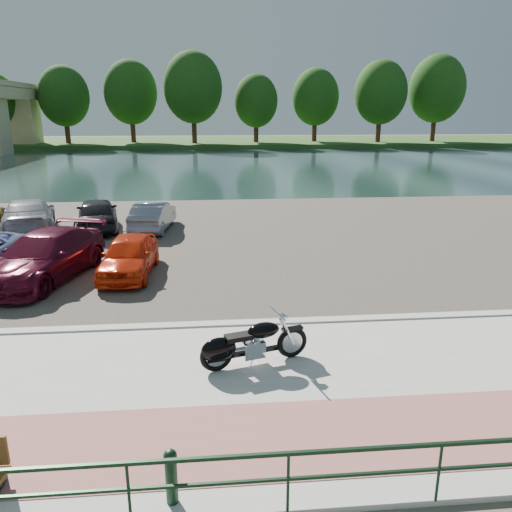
# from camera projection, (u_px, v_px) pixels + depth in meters

# --- Properties ---
(ground) EXTENTS (200.00, 200.00, 0.00)m
(ground) POSITION_uv_depth(u_px,v_px,m) (258.00, 367.00, 10.34)
(ground) COLOR #595447
(ground) RESTS_ON ground
(promenade) EXTENTS (60.00, 6.00, 0.10)m
(promenade) POSITION_uv_depth(u_px,v_px,m) (263.00, 391.00, 9.37)
(promenade) COLOR #B8B7AE
(promenade) RESTS_ON ground
(pink_path) EXTENTS (60.00, 2.00, 0.01)m
(pink_path) POSITION_uv_depth(u_px,v_px,m) (273.00, 438.00, 7.92)
(pink_path) COLOR #A25D5B
(pink_path) RESTS_ON promenade
(kerb) EXTENTS (60.00, 0.30, 0.14)m
(kerb) POSITION_uv_depth(u_px,v_px,m) (250.00, 324.00, 12.23)
(kerb) COLOR #B8B7AE
(kerb) RESTS_ON ground
(parking_lot) EXTENTS (60.00, 18.00, 0.04)m
(parking_lot) POSITION_uv_depth(u_px,v_px,m) (233.00, 237.00, 20.85)
(parking_lot) COLOR #3E3932
(parking_lot) RESTS_ON ground
(river) EXTENTS (120.00, 40.00, 0.00)m
(river) POSITION_uv_depth(u_px,v_px,m) (219.00, 165.00, 48.57)
(river) COLOR #1A2F2F
(river) RESTS_ON ground
(far_bank) EXTENTS (120.00, 24.00, 0.60)m
(far_bank) POSITION_uv_depth(u_px,v_px,m) (215.00, 142.00, 79.07)
(far_bank) COLOR #274E1B
(far_bank) RESTS_ON ground
(railing) EXTENTS (24.04, 0.05, 0.90)m
(railing) POSITION_uv_depth(u_px,v_px,m) (288.00, 467.00, 6.30)
(railing) COLOR black
(railing) RESTS_ON promenade
(bollards) EXTENTS (10.68, 0.18, 0.81)m
(bollards) POSITION_uv_depth(u_px,v_px,m) (158.00, 475.00, 6.51)
(bollards) COLOR black
(bollards) RESTS_ON promenade
(far_trees) EXTENTS (70.25, 10.68, 12.52)m
(far_trees) POSITION_uv_depth(u_px,v_px,m) (245.00, 93.00, 71.50)
(far_trees) COLOR #3C2016
(far_trees) RESTS_ON far_bank
(motorcycle) EXTENTS (2.28, 0.97, 1.05)m
(motorcycle) POSITION_uv_depth(u_px,v_px,m) (245.00, 345.00, 10.07)
(motorcycle) COLOR black
(motorcycle) RESTS_ON promenade
(car_3) EXTENTS (3.32, 5.43, 1.47)m
(car_3) POSITION_uv_depth(u_px,v_px,m) (45.00, 256.00, 15.42)
(car_3) COLOR #4C0A1E
(car_3) RESTS_ON parking_lot
(car_4) EXTENTS (1.70, 3.82, 1.28)m
(car_4) POSITION_uv_depth(u_px,v_px,m) (129.00, 255.00, 15.87)
(car_4) COLOR red
(car_4) RESTS_ON parking_lot
(car_7) EXTENTS (3.46, 5.55, 1.50)m
(car_7) POSITION_uv_depth(u_px,v_px,m) (28.00, 216.00, 21.17)
(car_7) COLOR #A1A0A9
(car_7) RESTS_ON parking_lot
(car_8) EXTENTS (2.51, 4.49, 1.44)m
(car_8) POSITION_uv_depth(u_px,v_px,m) (97.00, 214.00, 21.81)
(car_8) COLOR black
(car_8) RESTS_ON parking_lot
(car_9) EXTENTS (1.78, 3.96, 1.26)m
(car_9) POSITION_uv_depth(u_px,v_px,m) (153.00, 216.00, 21.84)
(car_9) COLOR slate
(car_9) RESTS_ON parking_lot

